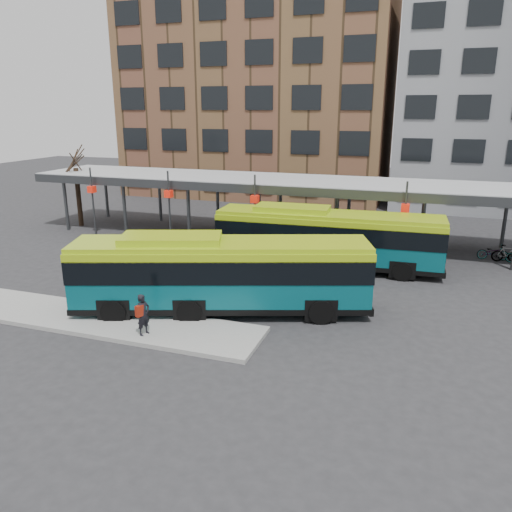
{
  "coord_description": "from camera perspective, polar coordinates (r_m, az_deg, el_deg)",
  "views": [
    {
      "loc": [
        6.96,
        -19.32,
        8.7
      ],
      "look_at": [
        -0.54,
        2.71,
        1.8
      ],
      "focal_mm": 35.0,
      "sensor_mm": 36.0,
      "label": 1
    }
  ],
  "objects": [
    {
      "name": "bus_front",
      "position": [
        21.78,
        -4.12,
        -1.9
      ],
      "size": [
        12.97,
        6.71,
        3.52
      ],
      "rotation": [
        0.0,
        0.0,
        0.33
      ],
      "color": "#074B55",
      "rests_on": "ground"
    },
    {
      "name": "tree",
      "position": [
        40.53,
        -19.64,
        6.67
      ],
      "size": [
        1.64,
        1.64,
        5.6
      ],
      "color": "black",
      "rests_on": "ground"
    },
    {
      "name": "canopy",
      "position": [
        33.29,
        6.51,
        8.14
      ],
      "size": [
        40.0,
        6.53,
        4.8
      ],
      "color": "#999B9E",
      "rests_on": "ground"
    },
    {
      "name": "boarding_island",
      "position": [
        22.26,
        -17.2,
        -7.02
      ],
      "size": [
        14.0,
        3.0,
        0.18
      ],
      "primitive_type": "cube",
      "color": "gray",
      "rests_on": "ground"
    },
    {
      "name": "bus_rear",
      "position": [
        28.28,
        8.1,
        2.21
      ],
      "size": [
        12.59,
        3.32,
        3.44
      ],
      "rotation": [
        0.0,
        0.0,
        0.05
      ],
      "color": "#074B55",
      "rests_on": "ground"
    },
    {
      "name": "ground",
      "position": [
        22.3,
        -0.93,
        -6.45
      ],
      "size": [
        120.0,
        120.0,
        0.0
      ],
      "primitive_type": "plane",
      "color": "#28282B",
      "rests_on": "ground"
    },
    {
      "name": "building_brick",
      "position": [
        54.09,
        0.55,
        18.96
      ],
      "size": [
        26.0,
        14.0,
        22.0
      ],
      "primitive_type": "cube",
      "color": "brown",
      "rests_on": "ground"
    },
    {
      "name": "pedestrian",
      "position": [
        19.97,
        -12.78,
        -6.52
      ],
      "size": [
        0.55,
        0.69,
        1.66
      ],
      "rotation": [
        0.0,
        0.0,
        1.29
      ],
      "color": "black",
      "rests_on": "boarding_island"
    }
  ]
}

